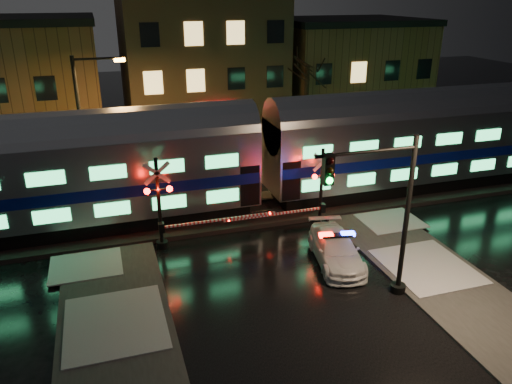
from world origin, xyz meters
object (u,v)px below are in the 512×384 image
(police_car, at_px, (336,249))
(crossing_signal_left, at_px, (168,212))
(traffic_light, at_px, (384,217))
(streetlight, at_px, (86,121))
(crossing_signal_right, at_px, (315,196))

(police_car, distance_m, crossing_signal_left, 7.74)
(crossing_signal_left, xyz_separation_m, traffic_light, (7.09, -6.48, 1.60))
(streetlight, bearing_deg, crossing_signal_right, -32.57)
(crossing_signal_left, distance_m, traffic_light, 9.74)
(traffic_light, xyz_separation_m, streetlight, (-10.28, 13.17, 1.25))
(crossing_signal_left, bearing_deg, traffic_light, -42.45)
(crossing_signal_right, height_order, streetlight, streetlight)
(crossing_signal_right, relative_size, crossing_signal_left, 0.93)
(police_car, relative_size, traffic_light, 0.73)
(traffic_light, bearing_deg, streetlight, 115.48)
(police_car, height_order, crossing_signal_right, crossing_signal_right)
(crossing_signal_right, relative_size, traffic_light, 0.89)
(police_car, xyz_separation_m, traffic_light, (0.33, -2.89, 2.77))
(traffic_light, relative_size, streetlight, 0.79)
(police_car, relative_size, crossing_signal_right, 0.82)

